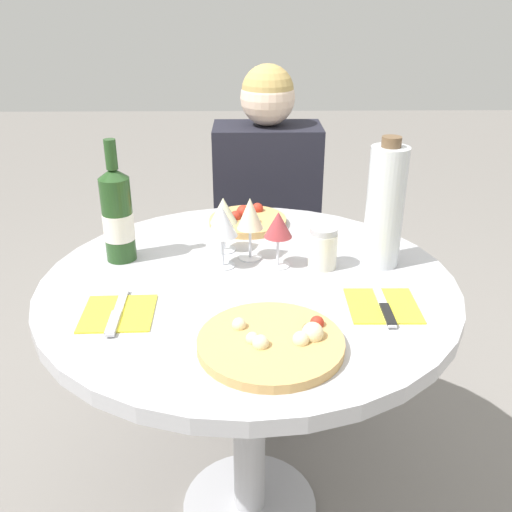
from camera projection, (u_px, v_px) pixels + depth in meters
The scene contains 15 objects.
ground_plane at pixel (249, 508), 1.68m from camera, with size 12.00×12.00×0.00m, color gray.
dining_table at pixel (247, 324), 1.41m from camera, with size 0.98×0.98×0.76m.
chair_behind_diner at pixel (265, 253), 2.25m from camera, with size 0.38×0.38×0.92m.
seated_diner at pixel (266, 251), 2.08m from camera, with size 0.38×0.44×1.17m.
pizza_large at pixel (272, 342), 1.09m from camera, with size 0.28×0.28×0.05m.
pizza_small_far at pixel (246, 220), 1.66m from camera, with size 0.22×0.22×0.05m.
wine_bottle at pixel (116, 215), 1.41m from camera, with size 0.08×0.08×0.31m.
tall_carafe at pixel (384, 206), 1.37m from camera, with size 0.09×0.09×0.32m.
sugar_shaker at pixel (322, 248), 1.39m from camera, with size 0.07×0.07×0.10m.
wine_glass_front_right at pixel (277, 226), 1.37m from camera, with size 0.07×0.07×0.14m.
wine_glass_back_left at pixel (222, 212), 1.46m from camera, with size 0.07×0.07×0.15m.
wine_glass_center at pixel (249, 215), 1.41m from camera, with size 0.07×0.07×0.16m.
wine_glass_front_left at pixel (221, 222), 1.37m from camera, with size 0.08×0.08×0.16m.
place_setting_left at pixel (116, 314), 1.20m from camera, with size 0.15×0.19×0.01m.
place_setting_right at pixel (382, 306), 1.23m from camera, with size 0.15×0.19×0.01m.
Camera 1 is at (0.00, -1.20, 1.39)m, focal length 40.00 mm.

